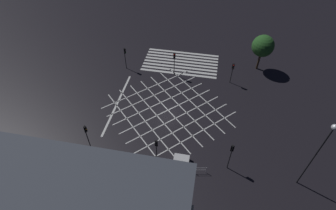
{
  "coord_description": "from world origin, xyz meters",
  "views": [
    {
      "loc": [
        -4.96,
        25.79,
        27.15
      ],
      "look_at": [
        0.0,
        0.0,
        1.03
      ],
      "focal_mm": 28.0,
      "sensor_mm": 36.0,
      "label": 1
    }
  ],
  "objects_px": {
    "street_tree_near": "(33,161)",
    "traffic_light_ne_main": "(86,133)",
    "traffic_light_sw_cross": "(233,69)",
    "traffic_light_se_main": "(125,54)",
    "street_lamp_west": "(323,144)",
    "street_tree_far": "(263,46)",
    "street_lamp_east": "(180,207)",
    "traffic_light_median_south": "(174,60)",
    "traffic_light_median_north": "(156,146)",
    "waiting_car": "(179,170)",
    "traffic_light_nw_cross": "(231,152)"
  },
  "relations": [
    {
      "from": "traffic_light_nw_cross",
      "to": "traffic_light_se_main",
      "type": "xyz_separation_m",
      "value": [
        17.44,
        -16.37,
        -0.16
      ]
    },
    {
      "from": "traffic_light_sw_cross",
      "to": "traffic_light_median_north",
      "type": "distance_m",
      "value": 18.12
    },
    {
      "from": "traffic_light_sw_cross",
      "to": "street_tree_near",
      "type": "bearing_deg",
      "value": -44.72
    },
    {
      "from": "traffic_light_median_north",
      "to": "street_lamp_west",
      "type": "height_order",
      "value": "street_lamp_west"
    },
    {
      "from": "traffic_light_se_main",
      "to": "street_lamp_west",
      "type": "xyz_separation_m",
      "value": [
        -25.26,
        16.9,
        4.3
      ]
    },
    {
      "from": "street_tree_near",
      "to": "street_tree_far",
      "type": "xyz_separation_m",
      "value": [
        -25.22,
        -25.8,
        1.22
      ]
    },
    {
      "from": "traffic_light_median_south",
      "to": "street_lamp_east",
      "type": "xyz_separation_m",
      "value": [
        -4.71,
        24.5,
        2.73
      ]
    },
    {
      "from": "traffic_light_ne_main",
      "to": "traffic_light_se_main",
      "type": "bearing_deg",
      "value": 91.61
    },
    {
      "from": "traffic_light_median_north",
      "to": "traffic_light_se_main",
      "type": "height_order",
      "value": "traffic_light_se_main"
    },
    {
      "from": "traffic_light_sw_cross",
      "to": "traffic_light_se_main",
      "type": "bearing_deg",
      "value": -91.93
    },
    {
      "from": "traffic_light_se_main",
      "to": "street_lamp_east",
      "type": "bearing_deg",
      "value": -62.46
    },
    {
      "from": "street_lamp_west",
      "to": "traffic_light_median_south",
      "type": "bearing_deg",
      "value": -44.25
    },
    {
      "from": "traffic_light_ne_main",
      "to": "street_lamp_east",
      "type": "bearing_deg",
      "value": -33.05
    },
    {
      "from": "traffic_light_nw_cross",
      "to": "traffic_light_median_north",
      "type": "xyz_separation_m",
      "value": [
        8.46,
        0.26,
        -0.62
      ]
    },
    {
      "from": "traffic_light_ne_main",
      "to": "traffic_light_median_north",
      "type": "bearing_deg",
      "value": 0.34
    },
    {
      "from": "traffic_light_median_south",
      "to": "street_tree_near",
      "type": "xyz_separation_m",
      "value": [
        11.66,
        21.33,
        0.11
      ]
    },
    {
      "from": "traffic_light_se_main",
      "to": "street_lamp_west",
      "type": "height_order",
      "value": "street_lamp_west"
    },
    {
      "from": "traffic_light_median_south",
      "to": "traffic_light_se_main",
      "type": "xyz_separation_m",
      "value": [
        8.21,
        -0.3,
        -0.23
      ]
    },
    {
      "from": "traffic_light_median_south",
      "to": "street_tree_far",
      "type": "relative_size",
      "value": 0.7
    },
    {
      "from": "traffic_light_sw_cross",
      "to": "traffic_light_nw_cross",
      "type": "distance_m",
      "value": 15.79
    },
    {
      "from": "traffic_light_nw_cross",
      "to": "traffic_light_median_north",
      "type": "distance_m",
      "value": 8.48
    },
    {
      "from": "traffic_light_se_main",
      "to": "street_tree_near",
      "type": "relative_size",
      "value": 0.88
    },
    {
      "from": "traffic_light_median_south",
      "to": "street_lamp_west",
      "type": "xyz_separation_m",
      "value": [
        -17.05,
        16.61,
        4.07
      ]
    },
    {
      "from": "traffic_light_sw_cross",
      "to": "waiting_car",
      "type": "bearing_deg",
      "value": -17.07
    },
    {
      "from": "street_lamp_east",
      "to": "street_lamp_west",
      "type": "relative_size",
      "value": 0.84
    },
    {
      "from": "traffic_light_nw_cross",
      "to": "street_lamp_west",
      "type": "xyz_separation_m",
      "value": [
        -7.82,
        0.53,
        4.13
      ]
    },
    {
      "from": "traffic_light_median_south",
      "to": "street_tree_near",
      "type": "relative_size",
      "value": 0.95
    },
    {
      "from": "street_lamp_west",
      "to": "waiting_car",
      "type": "xyz_separation_m",
      "value": [
        13.27,
        1.26,
        -6.55
      ]
    },
    {
      "from": "traffic_light_ne_main",
      "to": "waiting_car",
      "type": "bearing_deg",
      "value": -7.31
    },
    {
      "from": "traffic_light_sw_cross",
      "to": "street_tree_far",
      "type": "bearing_deg",
      "value": 137.32
    },
    {
      "from": "traffic_light_sw_cross",
      "to": "waiting_car",
      "type": "height_order",
      "value": "traffic_light_sw_cross"
    },
    {
      "from": "traffic_light_median_north",
      "to": "traffic_light_median_south",
      "type": "height_order",
      "value": "traffic_light_median_south"
    },
    {
      "from": "traffic_light_se_main",
      "to": "street_tree_near",
      "type": "xyz_separation_m",
      "value": [
        3.45,
        21.62,
        0.34
      ]
    },
    {
      "from": "traffic_light_sw_cross",
      "to": "traffic_light_median_south",
      "type": "bearing_deg",
      "value": -91.81
    },
    {
      "from": "traffic_light_sw_cross",
      "to": "street_tree_far",
      "type": "xyz_separation_m",
      "value": [
        -4.39,
        -4.76,
        1.73
      ]
    },
    {
      "from": "street_tree_near",
      "to": "traffic_light_ne_main",
      "type": "bearing_deg",
      "value": -128.39
    },
    {
      "from": "traffic_light_ne_main",
      "to": "street_lamp_east",
      "type": "distance_m",
      "value": 15.15
    },
    {
      "from": "traffic_light_ne_main",
      "to": "waiting_car",
      "type": "relative_size",
      "value": 0.98
    },
    {
      "from": "traffic_light_median_north",
      "to": "street_tree_near",
      "type": "height_order",
      "value": "street_tree_near"
    },
    {
      "from": "traffic_light_sw_cross",
      "to": "street_lamp_west",
      "type": "xyz_separation_m",
      "value": [
        -7.87,
        16.32,
        4.47
      ]
    },
    {
      "from": "traffic_light_median_north",
      "to": "traffic_light_sw_cross",
      "type": "bearing_deg",
      "value": -27.66
    },
    {
      "from": "street_lamp_west",
      "to": "street_tree_far",
      "type": "distance_m",
      "value": 21.54
    },
    {
      "from": "street_tree_near",
      "to": "waiting_car",
      "type": "relative_size",
      "value": 1.11
    },
    {
      "from": "traffic_light_median_south",
      "to": "street_tree_far",
      "type": "distance_m",
      "value": 14.35
    },
    {
      "from": "street_lamp_east",
      "to": "street_tree_far",
      "type": "xyz_separation_m",
      "value": [
        -8.85,
        -28.97,
        -1.4
      ]
    },
    {
      "from": "traffic_light_nw_cross",
      "to": "traffic_light_median_south",
      "type": "height_order",
      "value": "traffic_light_median_south"
    },
    {
      "from": "traffic_light_median_south",
      "to": "traffic_light_ne_main",
      "type": "bearing_deg",
      "value": -25.3
    },
    {
      "from": "street_lamp_west",
      "to": "traffic_light_ne_main",
      "type": "bearing_deg",
      "value": -0.51
    },
    {
      "from": "street_tree_near",
      "to": "waiting_car",
      "type": "distance_m",
      "value": 16.03
    },
    {
      "from": "street_lamp_east",
      "to": "waiting_car",
      "type": "distance_m",
      "value": 8.49
    }
  ]
}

